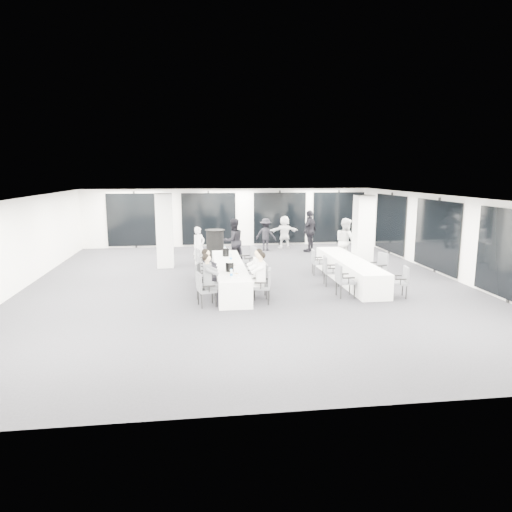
{
  "coord_description": "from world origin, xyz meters",
  "views": [
    {
      "loc": [
        -1.58,
        -14.25,
        3.58
      ],
      "look_at": [
        0.25,
        -0.2,
        0.97
      ],
      "focal_mm": 32.0,
      "sensor_mm": 36.0,
      "label": 1
    }
  ],
  "objects_px": {
    "chair_side_left_mid": "(329,269)",
    "standing_guest_b": "(234,238)",
    "banquet_table_main": "(229,275)",
    "standing_guest_h": "(346,238)",
    "ice_bucket_near": "(230,267)",
    "chair_side_left_far": "(317,261)",
    "chair_main_left_fourth": "(202,267)",
    "chair_main_left_far": "(202,261)",
    "chair_main_right_second": "(262,279)",
    "standing_guest_d": "(310,228)",
    "standing_guest_f": "(284,230)",
    "chair_main_left_near": "(204,287)",
    "standing_guest_a": "(199,244)",
    "standing_guest_g": "(162,230)",
    "chair_main_left_mid": "(203,274)",
    "standing_guest_c": "(266,232)",
    "chair_main_right_near": "(264,284)",
    "chair_side_left_near": "(343,279)",
    "chair_side_right_mid": "(379,266)",
    "banquet_table_side": "(349,270)",
    "chair_side_right_near": "(401,280)",
    "cocktail_table": "(215,243)",
    "chair_main_right_far": "(250,259)",
    "chair_main_right_mid": "(257,274)",
    "chair_main_left_second": "(203,278)",
    "ice_bucket_far": "(226,252)",
    "chair_main_right_fourth": "(253,267)",
    "chair_side_right_far": "(361,259)"
  },
  "relations": [
    {
      "from": "chair_side_left_mid",
      "to": "standing_guest_b",
      "type": "height_order",
      "value": "standing_guest_b"
    },
    {
      "from": "banquet_table_main",
      "to": "chair_side_left_mid",
      "type": "relative_size",
      "value": 5.32
    },
    {
      "from": "standing_guest_h",
      "to": "ice_bucket_near",
      "type": "height_order",
      "value": "standing_guest_h"
    },
    {
      "from": "chair_side_left_far",
      "to": "ice_bucket_near",
      "type": "distance_m",
      "value": 4.1
    },
    {
      "from": "chair_main_left_fourth",
      "to": "chair_main_left_far",
      "type": "relative_size",
      "value": 0.99
    },
    {
      "from": "chair_main_right_second",
      "to": "ice_bucket_near",
      "type": "relative_size",
      "value": 3.61
    },
    {
      "from": "standing_guest_d",
      "to": "standing_guest_f",
      "type": "height_order",
      "value": "standing_guest_d"
    },
    {
      "from": "chair_main_left_near",
      "to": "standing_guest_a",
      "type": "relative_size",
      "value": 0.54
    },
    {
      "from": "standing_guest_b",
      "to": "ice_bucket_near",
      "type": "relative_size",
      "value": 7.43
    },
    {
      "from": "standing_guest_a",
      "to": "standing_guest_g",
      "type": "xyz_separation_m",
      "value": [
        -1.6,
        3.05,
        0.19
      ]
    },
    {
      "from": "chair_main_left_mid",
      "to": "standing_guest_a",
      "type": "relative_size",
      "value": 0.5
    },
    {
      "from": "standing_guest_c",
      "to": "ice_bucket_near",
      "type": "distance_m",
      "value": 8.04
    },
    {
      "from": "chair_main_right_near",
      "to": "chair_main_left_fourth",
      "type": "bearing_deg",
      "value": 45.51
    },
    {
      "from": "chair_side_left_near",
      "to": "standing_guest_a",
      "type": "xyz_separation_m",
      "value": [
        -4.1,
        5.15,
        0.31
      ]
    },
    {
      "from": "chair_side_right_mid",
      "to": "banquet_table_side",
      "type": "bearing_deg",
      "value": 47.4
    },
    {
      "from": "chair_side_right_near",
      "to": "ice_bucket_near",
      "type": "bearing_deg",
      "value": 90.84
    },
    {
      "from": "chair_main_left_far",
      "to": "chair_main_right_second",
      "type": "xyz_separation_m",
      "value": [
        1.67,
        -2.95,
        0.01
      ]
    },
    {
      "from": "chair_main_right_second",
      "to": "chair_main_left_fourth",
      "type": "bearing_deg",
      "value": 44.24
    },
    {
      "from": "cocktail_table",
      "to": "chair_side_left_near",
      "type": "height_order",
      "value": "cocktail_table"
    },
    {
      "from": "chair_side_right_mid",
      "to": "standing_guest_h",
      "type": "distance_m",
      "value": 3.16
    },
    {
      "from": "standing_guest_b",
      "to": "chair_main_left_fourth",
      "type": "bearing_deg",
      "value": 47.11
    },
    {
      "from": "banquet_table_main",
      "to": "chair_main_right_far",
      "type": "relative_size",
      "value": 4.92
    },
    {
      "from": "chair_main_right_mid",
      "to": "chair_main_right_far",
      "type": "bearing_deg",
      "value": -5.4
    },
    {
      "from": "cocktail_table",
      "to": "chair_side_right_mid",
      "type": "xyz_separation_m",
      "value": [
        5.07,
        -5.45,
        -0.02
      ]
    },
    {
      "from": "chair_side_left_near",
      "to": "chair_side_right_near",
      "type": "relative_size",
      "value": 1.06
    },
    {
      "from": "chair_side_left_far",
      "to": "standing_guest_a",
      "type": "distance_m",
      "value": 4.66
    },
    {
      "from": "chair_main_left_mid",
      "to": "chair_side_left_mid",
      "type": "relative_size",
      "value": 0.91
    },
    {
      "from": "chair_main_left_far",
      "to": "chair_main_left_mid",
      "type": "bearing_deg",
      "value": -12.43
    },
    {
      "from": "standing_guest_a",
      "to": "ice_bucket_near",
      "type": "height_order",
      "value": "standing_guest_a"
    },
    {
      "from": "chair_side_right_near",
      "to": "chair_side_right_mid",
      "type": "bearing_deg",
      "value": 9.15
    },
    {
      "from": "chair_side_left_mid",
      "to": "standing_guest_f",
      "type": "height_order",
      "value": "standing_guest_f"
    },
    {
      "from": "chair_side_right_mid",
      "to": "standing_guest_c",
      "type": "xyz_separation_m",
      "value": [
        -2.67,
        6.81,
        0.27
      ]
    },
    {
      "from": "chair_side_left_far",
      "to": "cocktail_table",
      "type": "bearing_deg",
      "value": -132.9
    },
    {
      "from": "cocktail_table",
      "to": "standing_guest_h",
      "type": "height_order",
      "value": "standing_guest_h"
    },
    {
      "from": "chair_main_right_mid",
      "to": "standing_guest_g",
      "type": "distance_m",
      "value": 7.79
    },
    {
      "from": "cocktail_table",
      "to": "chair_main_left_fourth",
      "type": "distance_m",
      "value": 4.74
    },
    {
      "from": "banquet_table_main",
      "to": "chair_main_left_fourth",
      "type": "relative_size",
      "value": 5.23
    },
    {
      "from": "chair_side_right_mid",
      "to": "standing_guest_b",
      "type": "distance_m",
      "value": 6.0
    },
    {
      "from": "chair_main_left_second",
      "to": "standing_guest_a",
      "type": "relative_size",
      "value": 0.59
    },
    {
      "from": "chair_main_right_far",
      "to": "ice_bucket_near",
      "type": "relative_size",
      "value": 3.74
    },
    {
      "from": "chair_side_left_near",
      "to": "standing_guest_a",
      "type": "distance_m",
      "value": 6.59
    },
    {
      "from": "chair_main_left_near",
      "to": "ice_bucket_far",
      "type": "distance_m",
      "value": 3.47
    },
    {
      "from": "chair_main_right_fourth",
      "to": "chair_main_right_second",
      "type": "bearing_deg",
      "value": -179.36
    },
    {
      "from": "chair_side_left_mid",
      "to": "chair_side_right_far",
      "type": "relative_size",
      "value": 1.01
    },
    {
      "from": "chair_main_right_far",
      "to": "standing_guest_a",
      "type": "relative_size",
      "value": 0.59
    },
    {
      "from": "chair_main_left_second",
      "to": "ice_bucket_near",
      "type": "distance_m",
      "value": 0.83
    },
    {
      "from": "chair_main_left_mid",
      "to": "chair_side_right_far",
      "type": "relative_size",
      "value": 0.93
    },
    {
      "from": "standing_guest_d",
      "to": "chair_side_right_mid",
      "type": "bearing_deg",
      "value": 46.9
    },
    {
      "from": "chair_main_left_near",
      "to": "standing_guest_g",
      "type": "relative_size",
      "value": 0.44
    },
    {
      "from": "chair_main_right_near",
      "to": "chair_side_left_far",
      "type": "height_order",
      "value": "chair_main_right_near"
    }
  ]
}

